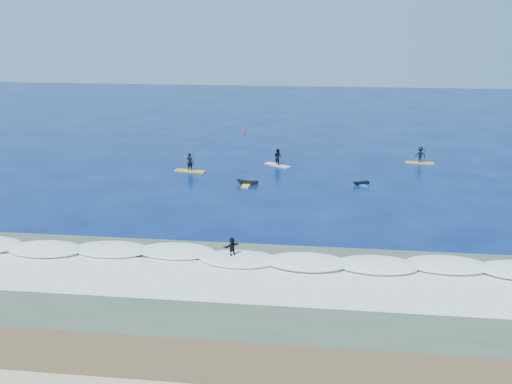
# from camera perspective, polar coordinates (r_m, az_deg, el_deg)

# --- Properties ---
(ground) EXTENTS (160.00, 160.00, 0.00)m
(ground) POSITION_cam_1_polar(r_m,az_deg,el_deg) (43.49, -1.03, -1.39)
(ground) COLOR #031142
(ground) RESTS_ON ground
(wet_sand_strip) EXTENTS (90.00, 5.00, 0.08)m
(wet_sand_strip) POSITION_cam_1_polar(r_m,az_deg,el_deg) (24.42, -8.24, -17.43)
(wet_sand_strip) COLOR brown
(wet_sand_strip) RESTS_ON ground
(shallow_water) EXTENTS (90.00, 13.00, 0.01)m
(shallow_water) POSITION_cam_1_polar(r_m,az_deg,el_deg) (30.70, -4.64, -9.61)
(shallow_water) COLOR #374C3E
(shallow_water) RESTS_ON ground
(breaking_wave) EXTENTS (40.00, 6.00, 0.30)m
(breaking_wave) POSITION_cam_1_polar(r_m,az_deg,el_deg) (34.26, -3.32, -6.65)
(breaking_wave) COLOR white
(breaking_wave) RESTS_ON ground
(whitewater) EXTENTS (34.00, 5.00, 0.02)m
(whitewater) POSITION_cam_1_polar(r_m,az_deg,el_deg) (31.59, -4.28, -8.81)
(whitewater) COLOR silver
(whitewater) RESTS_ON ground
(sup_paddler_left) EXTENTS (3.00, 1.21, 2.05)m
(sup_paddler_left) POSITION_cam_1_polar(r_m,az_deg,el_deg) (53.39, -6.63, 2.71)
(sup_paddler_left) COLOR gold
(sup_paddler_left) RESTS_ON ground
(sup_paddler_center) EXTENTS (2.64, 2.17, 1.94)m
(sup_paddler_center) POSITION_cam_1_polar(r_m,az_deg,el_deg) (55.20, 2.18, 3.38)
(sup_paddler_center) COLOR silver
(sup_paddler_center) RESTS_ON ground
(sup_paddler_right) EXTENTS (2.75, 0.96, 1.89)m
(sup_paddler_right) POSITION_cam_1_polar(r_m,az_deg,el_deg) (58.35, 16.10, 3.48)
(sup_paddler_right) COLOR gold
(sup_paddler_right) RESTS_ON ground
(prone_paddler_near) EXTENTS (1.82, 2.32, 0.48)m
(prone_paddler_near) POSITION_cam_1_polar(r_m,az_deg,el_deg) (48.98, -0.85, 0.94)
(prone_paddler_near) COLOR yellow
(prone_paddler_near) RESTS_ON ground
(prone_paddler_far) EXTENTS (1.42, 1.88, 0.38)m
(prone_paddler_far) POSITION_cam_1_polar(r_m,az_deg,el_deg) (49.69, 10.47, 0.85)
(prone_paddler_far) COLOR blue
(prone_paddler_far) RESTS_ON ground
(wave_surfer) EXTENTS (1.58, 1.55, 1.26)m
(wave_surfer) POSITION_cam_1_polar(r_m,az_deg,el_deg) (33.74, -2.41, -5.67)
(wave_surfer) COLOR silver
(wave_surfer) RESTS_ON breaking_wave
(marker_buoy) EXTENTS (0.28, 0.28, 0.66)m
(marker_buoy) POSITION_cam_1_polar(r_m,az_deg,el_deg) (71.39, -1.20, 6.17)
(marker_buoy) COLOR red
(marker_buoy) RESTS_ON ground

